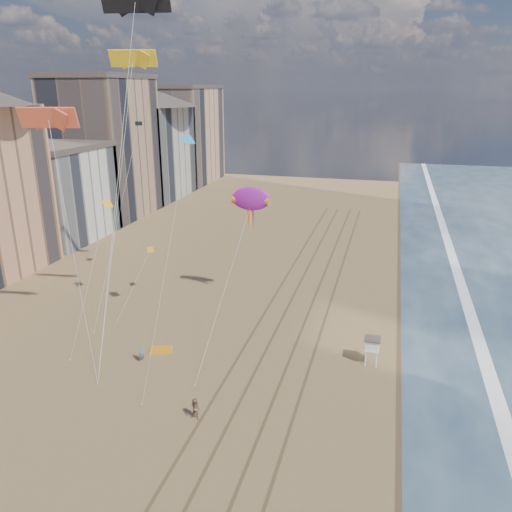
{
  "coord_description": "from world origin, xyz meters",
  "views": [
    {
      "loc": [
        12.46,
        -21.88,
        26.31
      ],
      "look_at": [
        -0.6,
        26.0,
        9.5
      ],
      "focal_mm": 35.0,
      "sensor_mm": 36.0,
      "label": 1
    }
  ],
  "objects_px": {
    "kite_flyer_b": "(195,409)",
    "lifeguard_stand": "(372,344)",
    "grounded_kite": "(161,350)",
    "show_kite": "(251,199)",
    "kite_flyer_a": "(141,354)"
  },
  "relations": [
    {
      "from": "lifeguard_stand",
      "to": "show_kite",
      "type": "distance_m",
      "value": 21.93
    },
    {
      "from": "grounded_kite",
      "to": "kite_flyer_a",
      "type": "xyz_separation_m",
      "value": [
        -0.99,
        -2.45,
        0.73
      ]
    },
    {
      "from": "kite_flyer_a",
      "to": "kite_flyer_b",
      "type": "bearing_deg",
      "value": -81.07
    },
    {
      "from": "grounded_kite",
      "to": "show_kite",
      "type": "height_order",
      "value": "show_kite"
    },
    {
      "from": "lifeguard_stand",
      "to": "kite_flyer_a",
      "type": "bearing_deg",
      "value": -165.97
    },
    {
      "from": "grounded_kite",
      "to": "kite_flyer_a",
      "type": "distance_m",
      "value": 2.74
    },
    {
      "from": "grounded_kite",
      "to": "kite_flyer_b",
      "type": "bearing_deg",
      "value": -70.06
    },
    {
      "from": "grounded_kite",
      "to": "kite_flyer_b",
      "type": "relative_size",
      "value": 1.2
    },
    {
      "from": "kite_flyer_b",
      "to": "lifeguard_stand",
      "type": "bearing_deg",
      "value": 49.91
    },
    {
      "from": "lifeguard_stand",
      "to": "kite_flyer_b",
      "type": "xyz_separation_m",
      "value": [
        -13.67,
        -12.82,
        -1.25
      ]
    },
    {
      "from": "kite_flyer_a",
      "to": "kite_flyer_b",
      "type": "distance_m",
      "value": 11.34
    },
    {
      "from": "show_kite",
      "to": "kite_flyer_a",
      "type": "distance_m",
      "value": 21.75
    },
    {
      "from": "grounded_kite",
      "to": "kite_flyer_b",
      "type": "distance_m",
      "value": 12.42
    },
    {
      "from": "kite_flyer_b",
      "to": "grounded_kite",
      "type": "bearing_deg",
      "value": 135.47
    },
    {
      "from": "kite_flyer_a",
      "to": "kite_flyer_b",
      "type": "relative_size",
      "value": 0.9
    }
  ]
}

